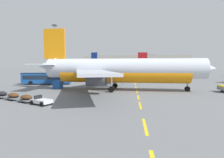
{
  "coord_description": "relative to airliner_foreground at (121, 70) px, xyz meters",
  "views": [
    {
      "loc": [
        16.81,
        -12.98,
        4.87
      ],
      "look_at": [
        13.32,
        20.17,
        2.29
      ],
      "focal_mm": 28.37,
      "sensor_mm": 36.0,
      "label": 1
    }
  ],
  "objects": [
    {
      "name": "apron_shuttle_bus",
      "position": [
        -19.49,
        9.08,
        -2.2
      ],
      "size": [
        12.29,
        4.52,
        3.0
      ],
      "color": "#194C99",
      "rests_on": "ground"
    },
    {
      "name": "terminal_satellite",
      "position": [
        6.83,
        124.6,
        2.7
      ],
      "size": [
        88.24,
        21.41,
        14.87
      ],
      "color": "#9E998E",
      "rests_on": "ground"
    },
    {
      "name": "apron_light_mast_near",
      "position": [
        -32.18,
        43.5,
        10.51
      ],
      "size": [
        1.8,
        1.8,
        23.03
      ],
      "color": "slate",
      "rests_on": "ground"
    },
    {
      "name": "baggage_train",
      "position": [
        -13.15,
        -11.79,
        -3.42
      ],
      "size": [
        11.14,
        6.2,
        1.14
      ],
      "color": "silver",
      "rests_on": "ground"
    },
    {
      "name": "ground",
      "position": [
        25.13,
        18.7,
        -3.95
      ],
      "size": [
        400.0,
        400.0,
        0.0
      ],
      "primitive_type": "plane",
      "color": "slate"
    },
    {
      "name": "airliner_mid_left",
      "position": [
        17.25,
        34.38,
        -0.78
      ],
      "size": [
        27.87,
        27.83,
        9.81
      ],
      "color": "white",
      "rests_on": "ground"
    },
    {
      "name": "uld_cargo_container",
      "position": [
        -13.18,
        1.11,
        -3.15
      ],
      "size": [
        1.7,
        1.67,
        1.6
      ],
      "color": "#194C9E",
      "rests_on": "ground"
    },
    {
      "name": "airliner_foreground",
      "position": [
        0.0,
        0.0,
        0.0
      ],
      "size": [
        34.74,
        34.62,
        12.2
      ],
      "color": "silver",
      "rests_on": "ground"
    },
    {
      "name": "airliner_far_center",
      "position": [
        -7.18,
        60.43,
        0.04
      ],
      "size": [
        33.29,
        31.42,
        12.32
      ],
      "color": "silver",
      "rests_on": "ground"
    },
    {
      "name": "apron_paint_markings",
      "position": [
        3.13,
        15.12,
        -3.95
      ],
      "size": [
        8.0,
        94.61,
        0.01
      ],
      "color": "yellow",
      "rests_on": "ground"
    }
  ]
}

